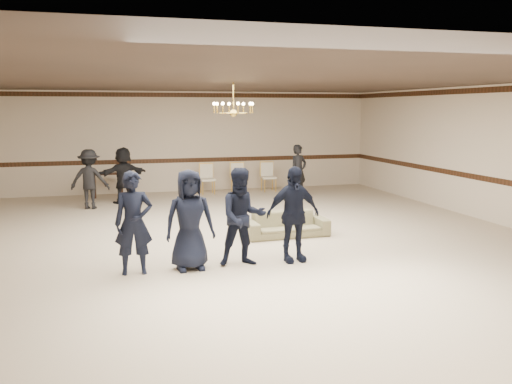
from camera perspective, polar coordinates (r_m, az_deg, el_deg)
room at (r=10.94m, az=-1.14°, el=3.22°), size 12.01×14.01×3.21m
chair_rail at (r=17.82m, az=-6.78°, el=3.32°), size 12.00×0.02×0.14m
crown_molding at (r=17.75m, az=-6.90°, el=10.02°), size 12.00×0.02×0.14m
chandelier at (r=11.87m, az=-2.38°, el=9.80°), size 0.94×0.94×0.89m
boy_a at (r=8.95m, az=-12.66°, el=-3.17°), size 0.62×0.42×1.67m
boy_b at (r=9.04m, az=-6.95°, el=-2.91°), size 0.85×0.58×1.67m
boy_c at (r=9.22m, az=-1.40°, el=-2.63°), size 0.83×0.66×1.67m
boy_d at (r=9.47m, az=3.88°, el=-2.33°), size 1.01×0.49×1.67m
settee at (r=11.43m, az=3.19°, el=-3.39°), size 1.76×0.73×0.51m
adult_left at (r=15.14m, az=-16.99°, el=1.29°), size 1.14×0.82×1.59m
adult_mid at (r=15.84m, az=-13.68°, el=1.73°), size 1.54×0.96×1.59m
adult_right at (r=16.42m, az=4.45°, el=2.19°), size 0.68×0.57×1.59m
banquet_chair_left at (r=17.13m, az=-5.09°, el=1.34°), size 0.47×0.47×0.93m
banquet_chair_mid at (r=17.34m, az=-1.84°, el=1.46°), size 0.48×0.48×0.93m
banquet_chair_right at (r=17.60m, az=1.33°, el=1.57°), size 0.48×0.48×0.93m
console_table at (r=17.06m, az=-15.16°, el=0.72°), size 0.90×0.41×0.74m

